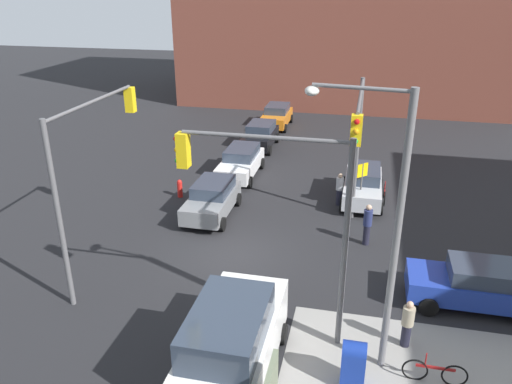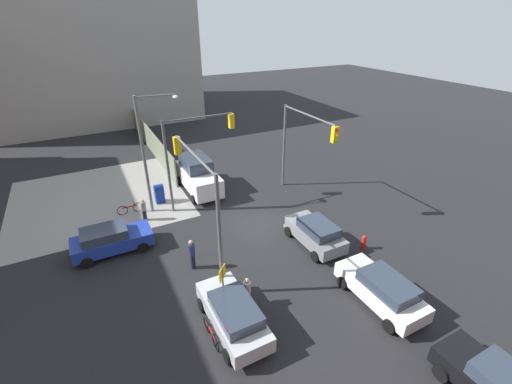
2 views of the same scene
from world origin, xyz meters
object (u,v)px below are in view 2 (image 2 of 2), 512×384
at_px(mailbox_blue, 159,193).
at_px(bicycle_leaning_on_fence, 130,209).
at_px(street_lamp_corner, 148,147).
at_px(sedan_silver, 233,314).
at_px(traffic_signal_ne_corner, 194,145).
at_px(hatchback_blue, 111,239).
at_px(pedestrian_walking_north, 192,254).
at_px(traffic_signal_se_corner, 302,138).
at_px(sedan_white, 382,289).
at_px(van_white_delivery, 198,175).
at_px(sedan_gray, 315,233).
at_px(bicycle_at_crosswalk, 211,333).
at_px(pedestrian_crossing, 144,209).
at_px(fire_hydrant, 364,242).
at_px(pedestrian_waiting, 247,292).
at_px(traffic_signal_nw_corner, 200,190).

relative_size(mailbox_blue, bicycle_leaning_on_fence, 0.82).
distance_m(street_lamp_corner, sedan_silver, 12.46).
bearing_deg(traffic_signal_ne_corner, hatchback_blue, 114.93).
relative_size(street_lamp_corner, pedestrian_walking_north, 4.40).
xyz_separation_m(traffic_signal_se_corner, sedan_white, (-10.77, 2.60, -3.82)).
relative_size(hatchback_blue, van_white_delivery, 0.81).
xyz_separation_m(sedan_white, sedan_gray, (5.26, -0.04, -0.00)).
distance_m(bicycle_leaning_on_fence, bicycle_at_crosswalk, 12.46).
bearing_deg(pedestrian_crossing, sedan_gray, -139.97).
relative_size(fire_hydrant, bicycle_leaning_on_fence, 0.54).
bearing_deg(traffic_signal_ne_corner, bicycle_at_crosswalk, 163.28).
bearing_deg(fire_hydrant, sedan_gray, 53.30).
height_order(traffic_signal_ne_corner, pedestrian_waiting, traffic_signal_ne_corner).
bearing_deg(sedan_silver, fire_hydrant, -79.50).
xyz_separation_m(sedan_white, van_white_delivery, (15.40, 3.70, 0.44)).
height_order(pedestrian_waiting, pedestrian_walking_north, pedestrian_walking_north).
distance_m(sedan_white, hatchback_blue, 14.82).
bearing_deg(street_lamp_corner, sedan_gray, -138.94).
relative_size(traffic_signal_ne_corner, pedestrian_waiting, 3.94).
xyz_separation_m(traffic_signal_ne_corner, mailbox_blue, (1.70, 2.40, -3.84)).
bearing_deg(bicycle_at_crosswalk, pedestrian_walking_north, -9.46).
height_order(van_white_delivery, bicycle_leaning_on_fence, van_white_delivery).
height_order(street_lamp_corner, sedan_silver, street_lamp_corner).
distance_m(hatchback_blue, bicycle_leaning_on_fence, 4.39).
xyz_separation_m(traffic_signal_se_corner, fire_hydrant, (-7.20, 0.30, -4.18)).
xyz_separation_m(traffic_signal_se_corner, street_lamp_corner, (2.95, 9.93, 0.04)).
distance_m(traffic_signal_ne_corner, bicycle_leaning_on_fence, 6.36).
relative_size(street_lamp_corner, sedan_gray, 1.96).
relative_size(pedestrian_waiting, pedestrian_walking_north, 0.91).
height_order(traffic_signal_ne_corner, sedan_silver, traffic_signal_ne_corner).
xyz_separation_m(fire_hydrant, pedestrian_crossing, (9.20, 10.70, 0.33)).
xyz_separation_m(traffic_signal_ne_corner, van_white_delivery, (2.32, -0.80, -3.32)).
xyz_separation_m(fire_hydrant, hatchback_blue, (6.58, 13.09, 0.36)).
bearing_deg(bicycle_leaning_on_fence, sedan_silver, -169.41).
relative_size(traffic_signal_ne_corner, street_lamp_corner, 0.81).
distance_m(traffic_signal_ne_corner, pedestrian_waiting, 11.03).
bearing_deg(sedan_gray, street_lamp_corner, 41.06).
distance_m(street_lamp_corner, mailbox_blue, 4.10).
xyz_separation_m(hatchback_blue, van_white_delivery, (5.25, -7.09, 0.44)).
bearing_deg(hatchback_blue, mailbox_blue, -40.08).
distance_m(sedan_gray, van_white_delivery, 10.81).
relative_size(sedan_silver, bicycle_leaning_on_fence, 2.56).
bearing_deg(bicycle_leaning_on_fence, hatchback_blue, 157.17).
bearing_deg(bicycle_at_crosswalk, hatchback_blue, 19.02).
bearing_deg(mailbox_blue, traffic_signal_nw_corner, -176.55).
bearing_deg(street_lamp_corner, traffic_signal_se_corner, -106.56).
relative_size(traffic_signal_nw_corner, traffic_signal_se_corner, 1.00).
xyz_separation_m(van_white_delivery, pedestrian_walking_north, (-8.82, 3.40, -0.33)).
bearing_deg(traffic_signal_nw_corner, sedan_white, -135.38).
distance_m(fire_hydrant, pedestrian_walking_north, 9.88).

